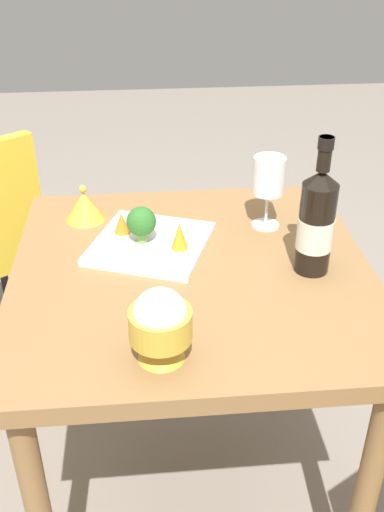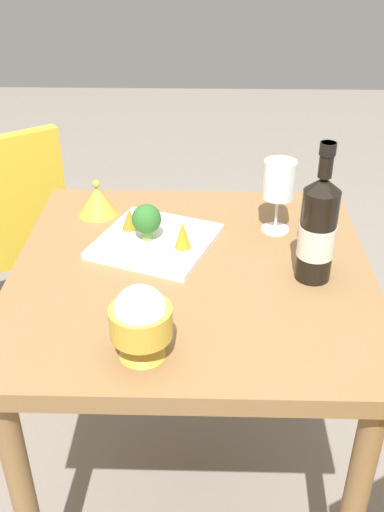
% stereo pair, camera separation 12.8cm
% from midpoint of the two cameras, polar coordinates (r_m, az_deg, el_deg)
% --- Properties ---
extents(ground_plane, '(8.00, 8.00, 0.00)m').
position_cam_midpoint_polar(ground_plane, '(1.80, 2.18, -21.25)').
color(ground_plane, gray).
extents(dining_table, '(0.79, 0.79, 0.73)m').
position_cam_midpoint_polar(dining_table, '(1.35, 2.72, -4.79)').
color(dining_table, olive).
rests_on(dining_table, ground_plane).
extents(wine_bottle, '(0.08, 0.08, 0.30)m').
position_cam_midpoint_polar(wine_bottle, '(1.24, 14.96, 2.47)').
color(wine_bottle, black).
rests_on(wine_bottle, dining_table).
extents(wine_glass, '(0.08, 0.08, 0.18)m').
position_cam_midpoint_polar(wine_glass, '(1.40, 11.01, 7.02)').
color(wine_glass, white).
rests_on(wine_glass, dining_table).
extents(rice_bowl, '(0.11, 0.11, 0.14)m').
position_cam_midpoint_polar(rice_bowl, '(1.02, -1.37, -6.43)').
color(rice_bowl, gold).
rests_on(rice_bowl, dining_table).
extents(rice_bowl_lid, '(0.10, 0.10, 0.09)m').
position_cam_midpoint_polar(rice_bowl_lid, '(1.51, -6.72, 5.31)').
color(rice_bowl_lid, gold).
rests_on(rice_bowl_lid, dining_table).
extents(serving_plate, '(0.32, 0.32, 0.02)m').
position_cam_midpoint_polar(serving_plate, '(1.37, -0.87, 1.37)').
color(serving_plate, white).
rests_on(serving_plate, dining_table).
extents(broccoli_floret, '(0.07, 0.07, 0.09)m').
position_cam_midpoint_polar(broccoli_floret, '(1.34, -1.71, 3.44)').
color(broccoli_floret, '#729E4C').
rests_on(broccoli_floret, serving_plate).
extents(carrot_garnish_left, '(0.04, 0.04, 0.06)m').
position_cam_midpoint_polar(carrot_garnish_left, '(1.32, 1.88, 1.97)').
color(carrot_garnish_left, orange).
rests_on(carrot_garnish_left, serving_plate).
extents(carrot_garnish_right, '(0.04, 0.04, 0.05)m').
position_cam_midpoint_polar(carrot_garnish_right, '(1.40, -3.47, 3.52)').
color(carrot_garnish_right, orange).
rests_on(carrot_garnish_right, serving_plate).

